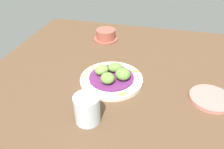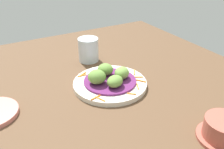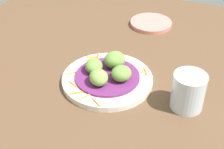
{
  "view_description": "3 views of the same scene",
  "coord_description": "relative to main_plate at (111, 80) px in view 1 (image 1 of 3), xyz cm",
  "views": [
    {
      "loc": [
        -11.62,
        64.99,
        50.98
      ],
      "look_at": [
        3.9,
        1.6,
        5.74
      ],
      "focal_mm": 35.08,
      "sensor_mm": 36.0,
      "label": 1
    },
    {
      "loc": [
        -28.74,
        -58.97,
        43.52
      ],
      "look_at": [
        5.72,
        1.87,
        5.24
      ],
      "focal_mm": 39.89,
      "sensor_mm": 36.0,
      "label": 2
    },
    {
      "loc": [
        65.26,
        24.95,
        52.55
      ],
      "look_at": [
        4.5,
        2.07,
        4.86
      ],
      "focal_mm": 51.01,
      "sensor_mm": 36.0,
      "label": 3
    }
  ],
  "objects": [
    {
      "name": "guac_scoop_back",
      "position": [
        -3.92,
        0.45,
        3.55
      ],
      "size": [
        7.68,
        7.66,
        4.35
      ],
      "primitive_type": "ellipsoid",
      "rotation": [
        0.0,
        0.0,
        5.7
      ],
      "color": "olive",
      "rests_on": "cabbage_bed"
    },
    {
      "name": "carrot_garnish",
      "position": [
        1.04,
        -2.07,
        0.97
      ],
      "size": [
        21.05,
        19.99,
        0.4
      ],
      "color": "orange",
      "rests_on": "main_plate"
    },
    {
      "name": "guac_scoop_center",
      "position": [
        3.92,
        -0.45,
        3.27
      ],
      "size": [
        6.98,
        6.89,
        3.8
      ],
      "primitive_type": "ellipsoid",
      "rotation": [
        0.0,
        0.0,
        3.84
      ],
      "color": "#759E47",
      "rests_on": "cabbage_bed"
    },
    {
      "name": "guac_scoop_left",
      "position": [
        -0.45,
        -3.92,
        3.05
      ],
      "size": [
        7.07,
        6.69,
        3.36
      ],
      "primitive_type": "ellipsoid",
      "rotation": [
        0.0,
        0.0,
        0.51
      ],
      "color": "olive",
      "rests_on": "cabbage_bed"
    },
    {
      "name": "table_surface",
      "position": [
        -4.33,
        -0.73,
        -1.77
      ],
      "size": [
        110.0,
        110.0,
        2.0
      ],
      "primitive_type": "cube",
      "color": "brown",
      "rests_on": "ground"
    },
    {
      "name": "side_plate_small",
      "position": [
        -34.9,
        2.31,
        -0.13
      ],
      "size": [
        14.04,
        14.04,
        1.27
      ],
      "primitive_type": "cylinder",
      "color": "tan",
      "rests_on": "table_surface"
    },
    {
      "name": "terracotta_bowl",
      "position": [
        11.35,
        -33.96,
        1.77
      ],
      "size": [
        12.0,
        12.0,
        5.43
      ],
      "color": "#A85142",
      "rests_on": "table_surface"
    },
    {
      "name": "cabbage_bed",
      "position": [
        -0.0,
        0.0,
        1.07
      ],
      "size": [
        16.68,
        16.68,
        0.61
      ],
      "primitive_type": "cylinder",
      "color": "#60235B",
      "rests_on": "main_plate"
    },
    {
      "name": "water_glass",
      "position": [
        2.18,
        20.73,
        3.7
      ],
      "size": [
        7.65,
        7.65,
        8.94
      ],
      "primitive_type": "cylinder",
      "color": "silver",
      "rests_on": "table_surface"
    },
    {
      "name": "guac_scoop_right",
      "position": [
        0.45,
        3.92,
        3.29
      ],
      "size": [
        6.97,
        6.91,
        3.83
      ],
      "primitive_type": "ellipsoid",
      "rotation": [
        0.0,
        0.0,
        4.14
      ],
      "color": "olive",
      "rests_on": "cabbage_bed"
    },
    {
      "name": "main_plate",
      "position": [
        0.0,
        0.0,
        0.0
      ],
      "size": [
        23.41,
        23.41,
        1.53
      ],
      "primitive_type": "cylinder",
      "color": "silver",
      "rests_on": "table_surface"
    }
  ]
}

